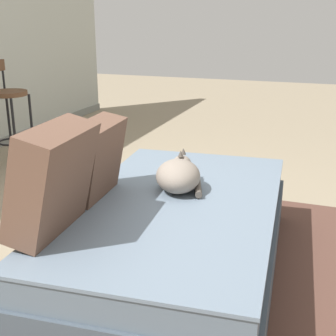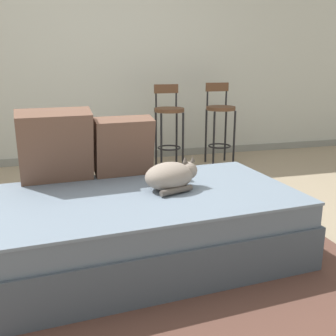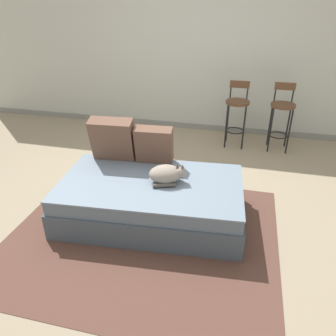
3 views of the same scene
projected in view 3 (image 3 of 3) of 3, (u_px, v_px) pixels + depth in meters
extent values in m
plane|color=gray|center=(161.00, 196.00, 3.73)|extent=(16.00, 16.00, 0.00)
cube|color=#B7BCB2|center=(197.00, 48.00, 5.05)|extent=(8.00, 0.10, 2.60)
cube|color=gray|center=(194.00, 126.00, 5.59)|extent=(8.00, 0.02, 0.09)
cube|color=brown|center=(143.00, 235.00, 3.13)|extent=(2.50, 2.13, 0.01)
cube|color=#44505B|center=(151.00, 206.00, 3.33)|extent=(1.88, 1.17, 0.27)
cube|color=slate|center=(151.00, 188.00, 3.23)|extent=(1.83, 1.13, 0.15)
cube|color=slate|center=(151.00, 183.00, 3.20)|extent=(1.85, 1.14, 0.02)
cube|color=brown|center=(113.00, 139.00, 3.51)|extent=(0.48, 0.30, 0.49)
cube|color=brown|center=(154.00, 145.00, 3.46)|extent=(0.41, 0.24, 0.41)
ellipsoid|color=gray|center=(165.00, 174.00, 3.16)|extent=(0.38, 0.33, 0.17)
sphere|color=gray|center=(180.00, 173.00, 3.14)|extent=(0.11, 0.11, 0.11)
cone|color=#544C44|center=(177.00, 166.00, 3.11)|extent=(0.03, 0.03, 0.04)
cone|color=#544C44|center=(182.00, 166.00, 3.10)|extent=(0.03, 0.03, 0.04)
cylinder|color=#544C44|center=(164.00, 185.00, 3.09)|extent=(0.22, 0.10, 0.04)
cylinder|color=black|center=(226.00, 127.00, 4.78)|extent=(0.02, 0.02, 0.65)
cylinder|color=black|center=(244.00, 129.00, 4.72)|extent=(0.02, 0.02, 0.65)
cylinder|color=black|center=(227.00, 121.00, 4.99)|extent=(0.02, 0.02, 0.65)
cylinder|color=black|center=(244.00, 123.00, 4.94)|extent=(0.02, 0.02, 0.65)
torus|color=black|center=(235.00, 131.00, 4.90)|extent=(0.27, 0.27, 0.02)
cylinder|color=brown|center=(238.00, 102.00, 4.70)|extent=(0.34, 0.34, 0.04)
cylinder|color=black|center=(231.00, 92.00, 4.78)|extent=(0.02, 0.02, 0.25)
cylinder|color=black|center=(247.00, 93.00, 4.73)|extent=(0.02, 0.02, 0.25)
cube|color=brown|center=(240.00, 84.00, 4.70)|extent=(0.28, 0.03, 0.10)
cylinder|color=black|center=(270.00, 131.00, 4.64)|extent=(0.02, 0.02, 0.65)
cylinder|color=black|center=(289.00, 132.00, 4.59)|extent=(0.02, 0.02, 0.65)
cylinder|color=black|center=(270.00, 125.00, 4.86)|extent=(0.02, 0.02, 0.65)
cylinder|color=black|center=(288.00, 126.00, 4.81)|extent=(0.02, 0.02, 0.65)
torus|color=black|center=(278.00, 135.00, 4.78)|extent=(0.27, 0.27, 0.02)
cylinder|color=brown|center=(283.00, 105.00, 4.57)|extent=(0.34, 0.34, 0.04)
cylinder|color=black|center=(275.00, 95.00, 4.65)|extent=(0.02, 0.02, 0.26)
cylinder|color=black|center=(293.00, 96.00, 4.60)|extent=(0.02, 0.02, 0.26)
cube|color=brown|center=(285.00, 86.00, 4.57)|extent=(0.28, 0.03, 0.10)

